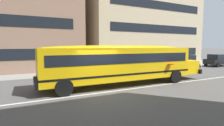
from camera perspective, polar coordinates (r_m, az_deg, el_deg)
The scene contains 7 objects.
ground_plane at distance 10.44m, azimuth -4.11°, elevation -9.68°, with size 400.00×400.00×0.00m, color #54514F.
sidewalk_far at distance 18.24m, azimuth -14.24°, elevation -3.27°, with size 120.00×3.00×0.01m, color gray.
lane_centreline at distance 10.44m, azimuth -4.11°, elevation -9.66°, with size 110.00×0.16×0.01m, color silver.
school_bus at distance 12.39m, azimuth 3.45°, elevation 0.54°, with size 12.56×3.08×2.80m.
parked_car_white_under_tree at distance 23.22m, azimuth 22.59°, elevation 0.40°, with size 3.93×1.93×1.64m.
parked_car_black_far_corner at distance 27.96m, azimuth 31.16°, elevation 0.82°, with size 3.94×1.96×1.64m.
apartment_block_far_centre at distance 30.01m, azimuth 8.67°, elevation 16.02°, with size 18.14×10.00×16.50m.
Camera 1 is at (-3.87, -9.31, 2.73)m, focal length 28.15 mm.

